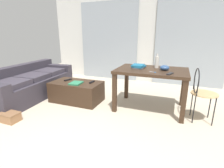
% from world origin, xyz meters
% --- Properties ---
extents(ground_plane, '(8.66, 8.66, 0.00)m').
position_xyz_m(ground_plane, '(0.00, 1.40, 0.00)').
color(ground_plane, beige).
extents(wall_back, '(5.86, 0.10, 2.58)m').
position_xyz_m(wall_back, '(0.00, 3.61, 1.29)').
color(wall_back, silver).
rests_on(wall_back, ground).
extents(curtains, '(4.01, 0.03, 2.24)m').
position_xyz_m(curtains, '(0.00, 3.52, 1.12)').
color(curtains, '#99A3AD').
rests_on(curtains, ground).
extents(couch, '(0.95, 2.13, 0.69)m').
position_xyz_m(couch, '(-2.11, 1.37, 0.28)').
color(couch, '#38333D').
rests_on(couch, ground).
extents(coffee_table, '(1.01, 0.58, 0.41)m').
position_xyz_m(coffee_table, '(-1.00, 1.50, 0.20)').
color(coffee_table, '#382619').
rests_on(coffee_table, ground).
extents(craft_table, '(1.22, 0.83, 0.75)m').
position_xyz_m(craft_table, '(0.46, 1.68, 0.64)').
color(craft_table, '#382619').
rests_on(craft_table, ground).
extents(wire_chair, '(0.39, 0.40, 0.85)m').
position_xyz_m(wire_chair, '(1.24, 1.50, 0.53)').
color(wire_chair, tan).
rests_on(wire_chair, ground).
extents(bottle_near, '(0.07, 0.07, 0.26)m').
position_xyz_m(bottle_near, '(0.52, 1.84, 0.85)').
color(bottle_near, beige).
rests_on(bottle_near, craft_table).
extents(bowl, '(0.16, 0.16, 0.09)m').
position_xyz_m(bowl, '(0.67, 1.67, 0.79)').
color(bowl, '#2D4C7A').
rests_on(bowl, craft_table).
extents(book_stack, '(0.24, 0.29, 0.06)m').
position_xyz_m(book_stack, '(0.22, 1.70, 0.78)').
color(book_stack, '#4C4C51').
rests_on(book_stack, craft_table).
extents(tv_remote_on_table, '(0.10, 0.17, 0.02)m').
position_xyz_m(tv_remote_on_table, '(0.78, 1.38, 0.75)').
color(tv_remote_on_table, '#232326').
rests_on(tv_remote_on_table, craft_table).
extents(scissors, '(0.12, 0.06, 0.00)m').
position_xyz_m(scissors, '(0.52, 1.44, 0.75)').
color(scissors, '#9EA0A5').
rests_on(scissors, craft_table).
extents(tv_remote_primary, '(0.05, 0.17, 0.02)m').
position_xyz_m(tv_remote_primary, '(-0.69, 1.59, 0.42)').
color(tv_remote_primary, black).
rests_on(tv_remote_primary, coffee_table).
extents(tv_remote_secondary, '(0.09, 0.18, 0.02)m').
position_xyz_m(tv_remote_secondary, '(-1.24, 1.56, 0.42)').
color(tv_remote_secondary, black).
rests_on(tv_remote_secondary, coffee_table).
extents(magazine, '(0.23, 0.28, 0.03)m').
position_xyz_m(magazine, '(-0.94, 1.40, 0.42)').
color(magazine, '#2D7F56').
rests_on(magazine, coffee_table).
extents(shoebox, '(0.30, 0.21, 0.15)m').
position_xyz_m(shoebox, '(-1.53, 0.37, 0.07)').
color(shoebox, '#996B47').
rests_on(shoebox, ground).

